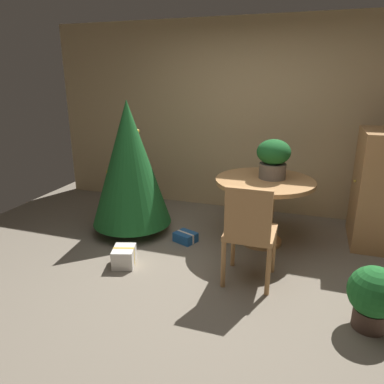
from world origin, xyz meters
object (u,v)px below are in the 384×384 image
at_px(holiday_tree, 130,164).
at_px(potted_plant, 373,296).
at_px(round_dining_table, 264,198).
at_px(gift_box_blue, 185,237).
at_px(wooden_chair_near, 249,230).
at_px(gift_box_cream, 124,257).
at_px(wooden_cabinet, 380,189).
at_px(flower_vase, 273,157).

height_order(holiday_tree, potted_plant, holiday_tree).
bearing_deg(round_dining_table, potted_plant, -50.79).
xyz_separation_m(round_dining_table, gift_box_blue, (-0.85, -0.27, -0.49)).
bearing_deg(potted_plant, wooden_chair_near, 162.76).
distance_m(gift_box_cream, potted_plant, 2.29).
bearing_deg(gift_box_blue, wooden_cabinet, 18.68).
bearing_deg(wooden_chair_near, wooden_cabinet, 47.96).
bearing_deg(potted_plant, gift_box_blue, 152.36).
bearing_deg(holiday_tree, wooden_chair_near, -24.84).
height_order(wooden_chair_near, wooden_cabinet, wooden_cabinet).
height_order(flower_vase, gift_box_blue, flower_vase).
bearing_deg(round_dining_table, gift_box_blue, -162.62).
height_order(gift_box_cream, wooden_cabinet, wooden_cabinet).
height_order(gift_box_blue, gift_box_cream, gift_box_cream).
bearing_deg(wooden_cabinet, potted_plant, -97.37).
relative_size(wooden_chair_near, gift_box_cream, 3.09).
xyz_separation_m(wooden_chair_near, gift_box_cream, (-1.26, -0.06, -0.45)).
bearing_deg(gift_box_blue, round_dining_table, 17.38).
distance_m(gift_box_blue, potted_plant, 2.11).
distance_m(gift_box_blue, gift_box_cream, 0.83).
bearing_deg(gift_box_cream, gift_box_blue, 60.28).
bearing_deg(holiday_tree, round_dining_table, 7.19).
xyz_separation_m(flower_vase, wooden_chair_near, (-0.07, -1.00, -0.46)).
relative_size(flower_vase, wooden_chair_near, 0.45).
distance_m(flower_vase, gift_box_cream, 1.93).
relative_size(flower_vase, gift_box_blue, 1.49).
xyz_separation_m(flower_vase, gift_box_blue, (-0.91, -0.34, -0.95)).
height_order(wooden_chair_near, holiday_tree, holiday_tree).
relative_size(wooden_chair_near, gift_box_blue, 3.30).
relative_size(wooden_chair_near, holiday_tree, 0.60).
distance_m(holiday_tree, potted_plant, 2.85).
xyz_separation_m(round_dining_table, holiday_tree, (-1.57, -0.20, 0.33)).
relative_size(wooden_chair_near, potted_plant, 1.90).
distance_m(holiday_tree, gift_box_cream, 1.15).
xyz_separation_m(flower_vase, wooden_cabinet, (1.16, 0.36, -0.36)).
distance_m(round_dining_table, gift_box_blue, 1.01).
relative_size(round_dining_table, holiday_tree, 0.68).
distance_m(wooden_chair_near, gift_box_cream, 1.34).
relative_size(gift_box_blue, potted_plant, 0.58).
relative_size(wooden_cabinet, potted_plant, 2.55).
bearing_deg(potted_plant, wooden_cabinet, 82.63).
xyz_separation_m(wooden_chair_near, holiday_tree, (-1.57, 0.73, 0.32)).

